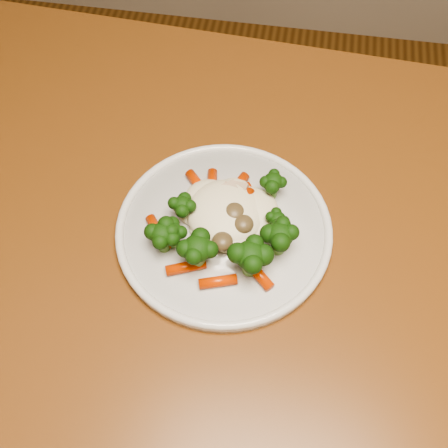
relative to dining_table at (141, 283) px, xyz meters
name	(u,v)px	position (x,y,z in m)	size (l,w,h in m)	color
dining_table	(141,283)	(0.00, 0.00, 0.00)	(1.20, 0.84, 0.75)	brown
plate	(224,231)	(0.11, 0.03, 0.11)	(0.25, 0.25, 0.01)	silver
meal	(225,225)	(0.11, 0.02, 0.13)	(0.18, 0.16, 0.05)	#FDF1CA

